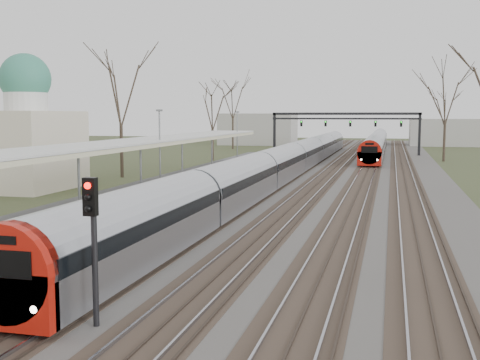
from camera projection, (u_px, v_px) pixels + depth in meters
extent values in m
cube|color=#474442|center=(318.00, 174.00, 57.40)|extent=(24.00, 160.00, 0.10)
cube|color=#4C3828|center=(257.00, 173.00, 58.86)|extent=(2.60, 160.00, 0.06)
cube|color=gray|center=(249.00, 172.00, 59.02)|extent=(0.07, 160.00, 0.12)
cube|color=gray|center=(264.00, 172.00, 58.68)|extent=(0.07, 160.00, 0.12)
cube|color=#4C3828|center=(292.00, 173.00, 58.01)|extent=(2.60, 160.00, 0.06)
cube|color=gray|center=(285.00, 173.00, 58.17)|extent=(0.07, 160.00, 0.12)
cube|color=gray|center=(299.00, 173.00, 57.82)|extent=(0.07, 160.00, 0.12)
cube|color=#4C3828|center=(328.00, 174.00, 57.15)|extent=(2.60, 160.00, 0.06)
cube|color=gray|center=(321.00, 173.00, 57.32)|extent=(0.07, 160.00, 0.12)
cube|color=gray|center=(336.00, 174.00, 56.97)|extent=(0.07, 160.00, 0.12)
cube|color=#4C3828|center=(366.00, 175.00, 56.30)|extent=(2.60, 160.00, 0.06)
cube|color=gray|center=(358.00, 174.00, 56.47)|extent=(0.07, 160.00, 0.12)
cube|color=gray|center=(374.00, 175.00, 56.12)|extent=(0.07, 160.00, 0.12)
cube|color=#4C3828|center=(404.00, 176.00, 55.45)|extent=(2.60, 160.00, 0.06)
cube|color=gray|center=(396.00, 175.00, 55.62)|extent=(0.07, 160.00, 0.12)
cube|color=gray|center=(412.00, 176.00, 55.27)|extent=(0.07, 160.00, 0.12)
cube|color=#9E9B93|center=(161.00, 189.00, 42.69)|extent=(3.50, 69.00, 1.00)
cylinder|color=slate|center=(79.00, 177.00, 31.38)|extent=(0.14, 0.14, 3.00)
cylinder|color=slate|center=(141.00, 164.00, 39.10)|extent=(0.14, 0.14, 3.00)
cylinder|color=slate|center=(182.00, 156.00, 46.81)|extent=(0.14, 0.14, 3.00)
cylinder|color=slate|center=(212.00, 151.00, 54.52)|extent=(0.14, 0.14, 3.00)
cube|color=silver|center=(134.00, 141.00, 37.97)|extent=(4.10, 50.00, 0.12)
cube|color=beige|center=(134.00, 144.00, 37.98)|extent=(4.10, 50.00, 0.25)
cube|color=beige|center=(5.00, 150.00, 46.05)|extent=(10.00, 8.00, 6.00)
cylinder|color=silver|center=(26.00, 95.00, 45.11)|extent=(3.20, 3.20, 2.50)
sphere|color=#317C6C|center=(25.00, 79.00, 44.98)|extent=(3.80, 3.80, 3.80)
cube|color=black|center=(274.00, 134.00, 88.44)|extent=(0.35, 0.35, 6.00)
cube|color=black|center=(419.00, 135.00, 83.45)|extent=(0.35, 0.35, 6.00)
cube|color=black|center=(345.00, 114.00, 85.63)|extent=(21.00, 0.35, 0.35)
cube|color=black|center=(345.00, 119.00, 85.71)|extent=(21.00, 0.25, 0.25)
cube|color=black|center=(301.00, 123.00, 87.11)|extent=(0.32, 0.22, 0.85)
sphere|color=#0CFF19|center=(301.00, 122.00, 86.95)|extent=(0.16, 0.16, 0.16)
cube|color=black|center=(326.00, 123.00, 86.26)|extent=(0.32, 0.22, 0.85)
sphere|color=#0CFF19|center=(326.00, 122.00, 86.10)|extent=(0.16, 0.16, 0.16)
cube|color=black|center=(350.00, 124.00, 85.41)|extent=(0.32, 0.22, 0.85)
sphere|color=#0CFF19|center=(350.00, 122.00, 85.25)|extent=(0.16, 0.16, 0.16)
cube|color=black|center=(375.00, 124.00, 84.56)|extent=(0.32, 0.22, 0.85)
sphere|color=#0CFF19|center=(375.00, 122.00, 84.39)|extent=(0.16, 0.16, 0.16)
cube|color=black|center=(401.00, 124.00, 83.71)|extent=(0.32, 0.22, 0.85)
sphere|color=#0CFF19|center=(401.00, 122.00, 83.54)|extent=(0.16, 0.16, 0.16)
cylinder|color=#2D231C|center=(122.00, 151.00, 54.53)|extent=(0.30, 0.30, 4.95)
cube|color=#9DA0A7|center=(293.00, 163.00, 58.44)|extent=(2.55, 90.00, 1.60)
cylinder|color=#9DA0A7|center=(293.00, 156.00, 58.37)|extent=(2.60, 89.70, 2.60)
cube|color=black|center=(293.00, 155.00, 58.36)|extent=(2.62, 89.40, 0.55)
cube|color=#A41309|center=(9.00, 300.00, 15.16)|extent=(2.55, 0.50, 1.50)
cylinder|color=#A41309|center=(9.00, 273.00, 15.13)|extent=(2.60, 0.60, 2.60)
cube|color=black|center=(2.00, 263.00, 14.84)|extent=(1.70, 0.12, 0.70)
sphere|color=white|center=(35.00, 309.00, 14.77)|extent=(0.22, 0.22, 0.22)
cube|color=black|center=(293.00, 172.00, 58.54)|extent=(1.80, 89.00, 0.35)
cube|color=#9DA0A7|center=(376.00, 145.00, 93.11)|extent=(2.55, 60.00, 1.60)
cylinder|color=#9DA0A7|center=(377.00, 141.00, 93.04)|extent=(2.60, 59.70, 2.60)
cube|color=black|center=(377.00, 140.00, 93.03)|extent=(2.62, 59.40, 0.55)
cube|color=#A41309|center=(369.00, 159.00, 64.29)|extent=(2.55, 0.50, 1.50)
cylinder|color=#A41309|center=(369.00, 152.00, 64.26)|extent=(2.60, 0.60, 2.60)
cube|color=black|center=(369.00, 150.00, 63.97)|extent=(1.70, 0.12, 0.70)
sphere|color=white|center=(361.00, 160.00, 64.32)|extent=(0.22, 0.22, 0.22)
sphere|color=white|center=(377.00, 160.00, 63.90)|extent=(0.22, 0.22, 0.22)
cube|color=black|center=(376.00, 151.00, 93.21)|extent=(1.80, 59.00, 0.35)
cylinder|color=black|center=(95.00, 256.00, 15.83)|extent=(0.16, 0.16, 4.00)
cube|color=black|center=(90.00, 197.00, 15.51)|extent=(0.35, 0.22, 1.00)
sphere|color=#FF0C05|center=(88.00, 186.00, 15.35)|extent=(0.18, 0.18, 0.18)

